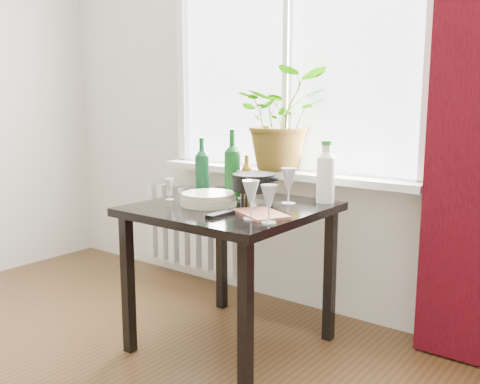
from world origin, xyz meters
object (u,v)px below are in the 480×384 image
Objects in this scene: wineglass_front_right at (251,200)px; table at (231,223)px; wineglass_back_left at (241,183)px; wineglass_front_left at (170,189)px; wine_bottle_left at (202,166)px; radiator at (192,227)px; tv_remote at (220,214)px; plate_stack at (209,199)px; cleaning_bottle at (326,171)px; wineglass_far_right at (269,204)px; potted_plant at (283,119)px; bottle_amber at (247,176)px; cutting_board at (261,214)px; wineglass_back_center at (289,186)px; fondue_pot at (253,190)px; wine_bottle_right at (232,163)px.

table is at bearing 143.52° from wineglass_front_right.
wineglass_back_left reaches higher than wineglass_front_left.
radiator is at bearing 137.29° from wine_bottle_left.
wineglass_back_left is 0.47m from tv_remote.
wineglass_front_left reaches higher than radiator.
plate_stack reaches higher than radiator.
cleaning_bottle reaches higher than wineglass_far_right.
table is at bearing -134.19° from cleaning_bottle.
table is 4.99× the size of wineglass_far_right.
wineglass_front_right is at bearing -65.55° from potted_plant.
wineglass_back_left is 0.55× the size of plate_stack.
wineglass_far_right is 1.10× the size of wineglass_back_left.
wineglass_far_right is at bearing -60.26° from potted_plant.
radiator is 3.44× the size of bottle_amber.
wineglass_front_left reaches higher than cutting_board.
tv_remote is (0.20, -0.42, -0.07)m from wineglass_back_left.
plate_stack is at bearing -89.04° from potted_plant.
wineglass_back_center reaches higher than wineglass_front_left.
potted_plant is 2.50× the size of fondue_pot.
wine_bottle_right reaches higher than plate_stack.
fondue_pot is 1.56× the size of tv_remote.
wine_bottle_right is 0.28m from fondue_pot.
plate_stack is 1.07× the size of cutting_board.
table is 0.17m from plate_stack.
wineglass_back_center is at bearing 79.18° from tv_remote.
tv_remote is at bearing -37.96° from plate_stack.
table is at bearing -36.54° from radiator.
potted_plant is (-0.10, 0.62, 0.49)m from table.
fondue_pot is at bearing -44.59° from bottle_amber.
wineglass_back_center is (1.06, -0.44, 0.45)m from radiator.
fondue_pot reaches higher than cutting_board.
cleaning_bottle is 1.36× the size of fondue_pot.
wineglass_far_right is 1.49× the size of wineglass_front_left.
tv_remote is at bearing -102.41° from wineglass_back_center.
cleaning_bottle is at bearing -31.97° from potted_plant.
table is 0.27m from wineglass_back_left.
wineglass_back_center is (0.21, 0.19, 0.19)m from table.
cleaning_bottle reaches higher than wineglass_back_left.
wineglass_far_right is at bearing -26.19° from wine_bottle_left.
fondue_pot is 0.22m from cutting_board.
plate_stack is at bearing 173.16° from cutting_board.
cutting_board is (-0.01, 0.09, -0.08)m from wineglass_front_right.
cleaning_bottle is (0.34, 0.34, 0.25)m from table.
bottle_amber is 0.42m from cleaning_bottle.
radiator is 4.69× the size of wineglass_far_right.
cleaning_bottle is 0.46m from wineglass_back_left.
tv_remote reaches higher than cutting_board.
radiator is at bearing 166.48° from cleaning_bottle.
radiator is 7.00× the size of wineglass_front_left.
wineglass_back_center reaches higher than tv_remote.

